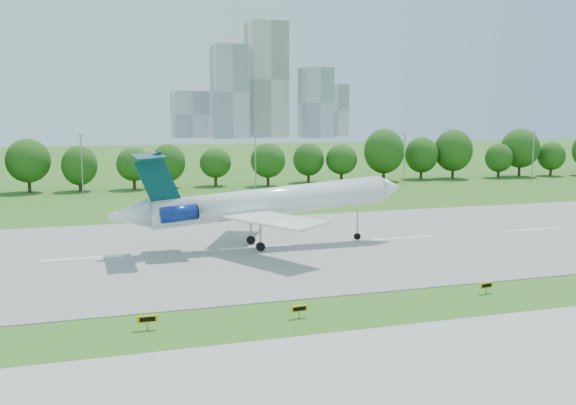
% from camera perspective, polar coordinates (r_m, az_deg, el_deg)
% --- Properties ---
extents(ground, '(600.00, 600.00, 0.00)m').
position_cam_1_polar(ground, '(55.18, 3.71, -9.18)').
color(ground, '#33661A').
rests_on(ground, ground).
extents(runway, '(400.00, 45.00, 0.08)m').
position_cam_1_polar(runway, '(78.27, -2.94, -4.04)').
color(runway, gray).
rests_on(runway, ground).
extents(taxiway, '(400.00, 23.00, 0.08)m').
position_cam_1_polar(taxiway, '(39.99, 13.47, -16.12)').
color(taxiway, '#ADADA8').
rests_on(taxiway, ground).
extents(tree_line, '(288.40, 8.40, 10.40)m').
position_cam_1_polar(tree_line, '(142.80, -9.78, 3.73)').
color(tree_line, '#382314').
rests_on(tree_line, ground).
extents(light_poles, '(175.90, 0.25, 12.19)m').
position_cam_1_polar(light_poles, '(132.57, -10.26, 3.48)').
color(light_poles, gray).
rests_on(light_poles, ground).
extents(skyline, '(127.00, 52.00, 80.00)m').
position_cam_1_polar(skyline, '(455.90, -2.38, 9.63)').
color(skyline, '#B2B2B7').
rests_on(skyline, ground).
extents(airliner, '(37.07, 26.99, 11.94)m').
position_cam_1_polar(airliner, '(77.31, -2.85, 0.04)').
color(airliner, white).
rests_on(airliner, ground).
extents(taxi_sign_left, '(1.61, 0.23, 1.13)m').
position_cam_1_polar(taxi_sign_left, '(50.18, -12.39, -10.10)').
color(taxi_sign_left, gray).
rests_on(taxi_sign_left, ground).
extents(taxi_sign_centre, '(1.49, 0.30, 1.04)m').
position_cam_1_polar(taxi_sign_centre, '(51.78, 1.01, -9.42)').
color(taxi_sign_centre, gray).
rests_on(taxi_sign_centre, ground).
extents(taxi_sign_right, '(1.49, 0.37, 1.04)m').
position_cam_1_polar(taxi_sign_right, '(61.21, 17.22, -7.06)').
color(taxi_sign_right, gray).
rests_on(taxi_sign_right, ground).
extents(service_vehicle_b, '(3.33, 1.87, 1.07)m').
position_cam_1_polar(service_vehicle_b, '(125.27, -10.56, 0.55)').
color(service_vehicle_b, white).
rests_on(service_vehicle_b, ground).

